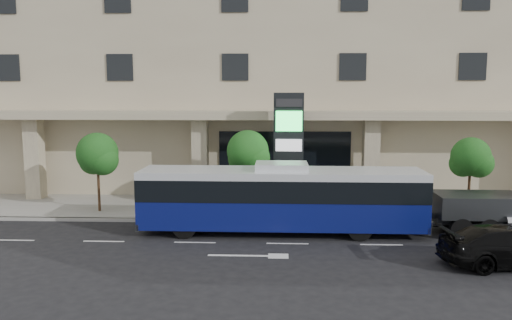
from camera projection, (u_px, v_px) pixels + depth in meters
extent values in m
plane|color=black|center=(287.00, 234.00, 22.87)|extent=(120.00, 120.00, 0.00)
cube|color=gray|center=(285.00, 208.00, 27.82)|extent=(120.00, 6.00, 0.15)
cube|color=gray|center=(286.00, 222.00, 24.84)|extent=(120.00, 0.30, 0.15)
cube|color=tan|center=(284.00, 45.00, 36.94)|extent=(60.00, 15.00, 20.00)
cube|color=tan|center=(285.00, 115.00, 28.94)|extent=(60.00, 2.80, 0.50)
cube|color=black|center=(285.00, 164.00, 30.49)|extent=(8.00, 0.12, 4.00)
cube|color=tan|center=(35.00, 158.00, 29.90)|extent=(0.90, 0.90, 4.90)
cube|color=tan|center=(200.00, 159.00, 29.48)|extent=(0.90, 0.90, 4.90)
cube|color=tan|center=(371.00, 160.00, 29.07)|extent=(0.90, 0.90, 4.90)
cylinder|color=#422B19|center=(99.00, 185.00, 26.65)|extent=(0.14, 0.14, 2.80)
sphere|color=#144717|center=(97.00, 153.00, 26.43)|extent=(2.20, 2.20, 2.20)
sphere|color=#144717|center=(103.00, 160.00, 26.26)|extent=(1.65, 1.65, 1.65)
sphere|color=#144717|center=(93.00, 160.00, 26.69)|extent=(1.54, 1.54, 1.54)
cylinder|color=#422B19|center=(248.00, 185.00, 26.31)|extent=(0.14, 0.14, 2.94)
sphere|color=#144717|center=(248.00, 151.00, 26.08)|extent=(2.20, 2.20, 2.20)
sphere|color=#144717|center=(254.00, 158.00, 25.91)|extent=(1.65, 1.65, 1.65)
sphere|color=#144717|center=(242.00, 158.00, 26.35)|extent=(1.54, 1.54, 1.54)
cylinder|color=#422B19|center=(469.00, 189.00, 25.85)|extent=(0.14, 0.14, 2.73)
sphere|color=#144717|center=(471.00, 157.00, 25.64)|extent=(2.00, 2.00, 2.00)
sphere|color=#144717|center=(479.00, 163.00, 25.46)|extent=(1.50, 1.50, 1.50)
sphere|color=#144717|center=(463.00, 164.00, 25.90)|extent=(1.40, 1.40, 1.40)
cylinder|color=black|center=(185.00, 227.00, 22.12)|extent=(1.07, 0.33, 1.07)
cylinder|color=black|center=(193.00, 215.00, 24.36)|extent=(1.07, 0.33, 1.07)
cylinder|color=black|center=(360.00, 229.00, 21.77)|extent=(1.07, 0.33, 1.07)
cylinder|color=black|center=(352.00, 216.00, 24.00)|extent=(1.07, 0.33, 1.07)
cube|color=#0C1358|center=(281.00, 211.00, 22.98)|extent=(12.89, 2.74, 1.29)
cube|color=black|center=(281.00, 187.00, 22.84)|extent=(12.89, 2.78, 0.97)
cube|color=silver|center=(281.00, 173.00, 22.75)|extent=(12.89, 2.74, 0.32)
cube|color=silver|center=(282.00, 166.00, 22.71)|extent=(2.37, 1.73, 0.32)
cube|color=#2D3033|center=(145.00, 221.00, 23.34)|extent=(0.15, 2.68, 0.32)
cube|color=#2D3033|center=(421.00, 224.00, 22.76)|extent=(0.15, 2.68, 0.32)
cube|color=#2D3033|center=(477.00, 205.00, 22.58)|extent=(3.82, 2.23, 0.99)
cube|color=#2D3033|center=(428.00, 216.00, 22.78)|extent=(1.45, 0.28, 0.20)
cube|color=#2D3033|center=(416.00, 223.00, 22.86)|extent=(0.25, 1.63, 0.16)
cylinder|color=black|center=(489.00, 230.00, 21.75)|extent=(1.00, 0.31, 0.99)
cylinder|color=black|center=(473.00, 219.00, 23.62)|extent=(1.00, 0.31, 0.99)
cylinder|color=black|center=(461.00, 229.00, 21.82)|extent=(1.00, 0.31, 0.99)
cylinder|color=black|center=(447.00, 219.00, 23.69)|extent=(1.00, 0.31, 0.99)
imported|color=black|center=(510.00, 246.00, 18.55)|extent=(5.43, 2.76, 1.51)
cube|color=black|center=(289.00, 153.00, 26.45)|extent=(1.60, 0.61, 6.31)
cube|color=#22D04D|center=(289.00, 121.00, 25.94)|extent=(1.37, 0.13, 1.05)
cube|color=silver|center=(289.00, 145.00, 26.10)|extent=(1.37, 0.13, 0.63)
cube|color=#262628|center=(289.00, 103.00, 25.82)|extent=(1.37, 0.13, 0.42)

